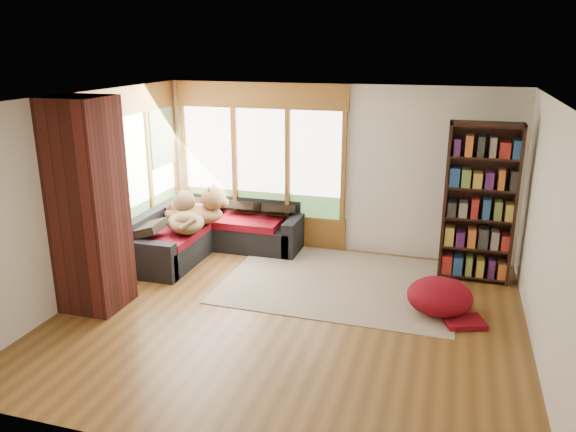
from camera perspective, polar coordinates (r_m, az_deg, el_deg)
The scene contains 17 objects.
floor at distance 6.89m, azimuth 0.02°, elevation -10.26°, with size 5.50×5.50×0.00m, color brown.
ceiling at distance 6.14m, azimuth 0.02°, elevation 11.82°, with size 5.50×5.50×0.00m, color white.
wall_back at distance 8.74m, azimuth 4.73°, elevation 4.73°, with size 5.50×0.04×2.60m, color silver.
wall_front at distance 4.22m, azimuth -9.87°, elevation -9.40°, with size 5.50×0.04×2.60m, color silver.
wall_left at distance 7.62m, azimuth -20.22°, elevation 1.86°, with size 0.04×5.00×2.60m, color silver.
wall_right at distance 6.23m, azimuth 25.05°, elevation -1.99°, with size 0.04×5.00×2.60m, color silver.
windows_back at distance 9.02m, azimuth -2.81°, elevation 5.48°, with size 2.82×0.10×1.90m.
windows_left at distance 8.55m, azimuth -15.37°, elevation 4.24°, with size 0.10×2.62×1.90m.
roller_blind at distance 9.16m, azimuth -12.68°, elevation 7.81°, with size 0.03×0.72×0.90m, color #6F865E.
brick_chimney at distance 7.15m, azimuth -19.60°, elevation 0.96°, with size 0.70×0.70×2.60m, color #471914.
sectional_sofa at distance 8.89m, azimuth -8.95°, elevation -1.89°, with size 2.20×2.20×0.80m.
area_rug at distance 7.87m, azimuth 5.31°, elevation -6.66°, with size 3.12×2.39×0.01m, color beige.
bookshelf at distance 8.00m, azimuth 18.86°, elevation 1.19°, with size 0.94×0.31×2.19m.
pouf at distance 7.15m, azimuth 15.17°, elevation -7.80°, with size 0.79×0.79×0.43m, color maroon.
dog_tan at distance 8.68m, azimuth -9.13°, elevation 1.11°, with size 1.03×0.70×0.53m.
dog_brindle at distance 8.45m, azimuth -10.40°, elevation 0.39°, with size 0.87×0.98×0.48m.
throw_pillows at distance 8.86m, azimuth -8.47°, elevation 1.41°, with size 1.98×1.68×0.45m.
Camera 1 is at (1.75, -5.86, 3.17)m, focal length 35.00 mm.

